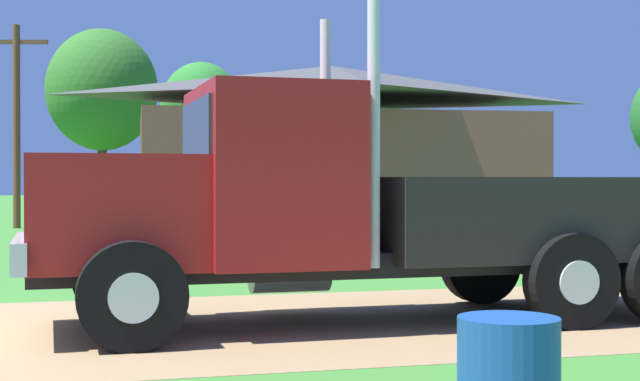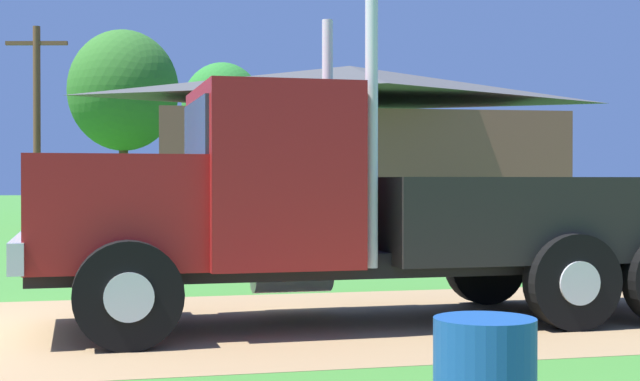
{
  "view_description": "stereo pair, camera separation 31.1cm",
  "coord_description": "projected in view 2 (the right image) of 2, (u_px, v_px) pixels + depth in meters",
  "views": [
    {
      "loc": [
        1.88,
        -10.6,
        1.68
      ],
      "look_at": [
        4.7,
        -0.08,
        1.57
      ],
      "focal_mm": 52.0,
      "sensor_mm": 36.0,
      "label": 1
    },
    {
      "loc": [
        2.18,
        -10.67,
        1.68
      ],
      "look_at": [
        4.7,
        -0.08,
        1.57
      ],
      "focal_mm": 52.0,
      "sensor_mm": 36.0,
      "label": 2
    }
  ],
  "objects": [
    {
      "name": "truck_foreground_white",
      "position": [
        363.0,
        215.0,
        10.98
      ],
      "size": [
        8.33,
        2.82,
        3.73
      ],
      "color": "black",
      "rests_on": "ground_plane"
    },
    {
      "name": "shed_building",
      "position": [
        350.0,
        149.0,
        33.9
      ],
      "size": [
        14.95,
        9.12,
        5.89
      ],
      "color": "brown",
      "rests_on": "ground_plane"
    },
    {
      "name": "utility_pole_near",
      "position": [
        37.0,
        120.0,
        32.85
      ],
      "size": [
        2.17,
        0.67,
        7.16
      ],
      "color": "brown",
      "rests_on": "ground_plane"
    },
    {
      "name": "tree_mid",
      "position": [
        123.0,
        91.0,
        44.73
      ],
      "size": [
        5.31,
        5.31,
        8.96
      ],
      "color": "#513823",
      "rests_on": "ground_plane"
    },
    {
      "name": "tree_right",
      "position": [
        222.0,
        108.0,
        50.05
      ],
      "size": [
        4.4,
        4.4,
        8.07
      ],
      "color": "#513823",
      "rests_on": "ground_plane"
    }
  ]
}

